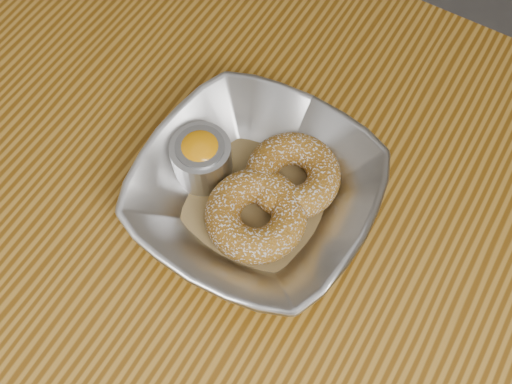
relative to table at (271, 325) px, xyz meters
The scene contains 6 objects.
table is the anchor object (origin of this frame).
serving_bowl 0.16m from the table, 130.67° to the left, with size 0.22×0.22×0.05m, color #B1B4B8.
parchment 0.14m from the table, 130.67° to the left, with size 0.14×0.14×0.00m, color olive.
donut_back 0.17m from the table, 111.01° to the left, with size 0.09×0.09×0.03m, color #905A16.
donut_front 0.14m from the table, 133.84° to the left, with size 0.09×0.09×0.03m, color #905A16.
ramekin 0.19m from the table, 149.18° to the left, with size 0.06×0.06×0.05m.
Camera 1 is at (0.07, -0.15, 1.27)m, focal length 42.00 mm.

